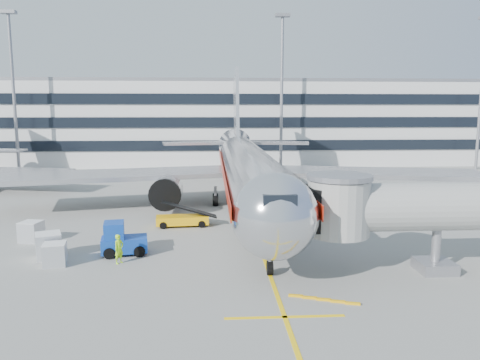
{
  "coord_description": "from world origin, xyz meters",
  "views": [
    {
      "loc": [
        -3.51,
        -35.64,
        10.13
      ],
      "look_at": [
        -1.07,
        5.13,
        4.0
      ],
      "focal_mm": 35.0,
      "sensor_mm": 36.0,
      "label": 1
    }
  ],
  "objects": [
    {
      "name": "light_mast_centre",
      "position": [
        8.0,
        42.0,
        14.88
      ],
      "size": [
        2.4,
        1.2,
        25.45
      ],
      "color": "gray",
      "rests_on": "ground"
    },
    {
      "name": "jet_bridge",
      "position": [
        12.18,
        -8.0,
        3.87
      ],
      "size": [
        17.8,
        4.5,
        7.0
      ],
      "color": "silver",
      "rests_on": "ground"
    },
    {
      "name": "stop_bar",
      "position": [
        0.0,
        -14.0,
        0.01
      ],
      "size": [
        6.0,
        0.25,
        0.01
      ],
      "primitive_type": "cube",
      "color": "yellow",
      "rests_on": "ground"
    },
    {
      "name": "lead_in_line",
      "position": [
        0.0,
        10.0,
        0.01
      ],
      "size": [
        0.25,
        70.0,
        0.01
      ],
      "primitive_type": "cube",
      "color": "yellow",
      "rests_on": "ground"
    },
    {
      "name": "cargo_container_left",
      "position": [
        -14.85,
        -3.7,
        0.88
      ],
      "size": [
        2.13,
        2.13,
        1.75
      ],
      "color": "silver",
      "rests_on": "ground"
    },
    {
      "name": "cargo_container_right",
      "position": [
        -17.6,
        0.54,
        0.79
      ],
      "size": [
        1.78,
        1.78,
        1.58
      ],
      "color": "silver",
      "rests_on": "ground"
    },
    {
      "name": "baggage_tug",
      "position": [
        -9.97,
        -3.26,
        1.03
      ],
      "size": [
        3.4,
        2.45,
        2.37
      ],
      "color": "#0E399E",
      "rests_on": "ground"
    },
    {
      "name": "cargo_container_front",
      "position": [
        -13.89,
        -5.36,
        0.76
      ],
      "size": [
        1.63,
        1.63,
        1.5
      ],
      "color": "silver",
      "rests_on": "ground"
    },
    {
      "name": "light_mast_west",
      "position": [
        -35.0,
        42.0,
        14.88
      ],
      "size": [
        2.4,
        1.2,
        25.45
      ],
      "color": "gray",
      "rests_on": "ground"
    },
    {
      "name": "ramp_worker",
      "position": [
        -9.75,
        -5.2,
        0.99
      ],
      "size": [
        0.81,
        0.86,
        1.97
      ],
      "primitive_type": "imported",
      "rotation": [
        0.0,
        0.0,
        0.93
      ],
      "color": "#ABF71A",
      "rests_on": "ground"
    },
    {
      "name": "terminal",
      "position": [
        0.0,
        57.95,
        7.8
      ],
      "size": [
        150.0,
        24.25,
        15.6
      ],
      "color": "silver",
      "rests_on": "ground"
    },
    {
      "name": "main_jet",
      "position": [
        0.0,
        11.72,
        4.23
      ],
      "size": [
        50.95,
        48.7,
        16.06
      ],
      "color": "silver",
      "rests_on": "ground"
    },
    {
      "name": "ground",
      "position": [
        0.0,
        0.0,
        0.0
      ],
      "size": [
        180.0,
        180.0,
        0.0
      ],
      "primitive_type": "plane",
      "color": "gray",
      "rests_on": "ground"
    },
    {
      "name": "belt_loader",
      "position": [
        -6.18,
        4.67,
        0.65
      ],
      "size": [
        4.85,
        2.04,
        2.29
      ],
      "color": "#EEAA0A",
      "rests_on": "ground"
    }
  ]
}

